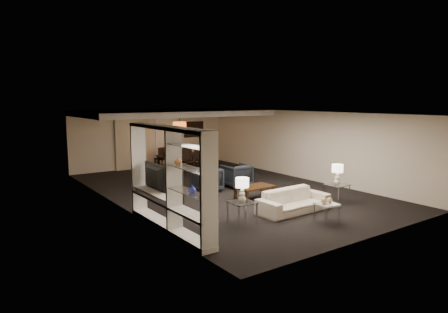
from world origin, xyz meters
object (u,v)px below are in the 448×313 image
chair_nm (188,161)px  floor_lamp (137,154)px  armchair_left (207,180)px  chair_fl (161,158)px  coffee_table (255,193)px  table_lamp_left (242,190)px  side_table_left (242,213)px  marble_table (326,213)px  chair_fr (185,156)px  chair_nr (201,159)px  dining_table (181,162)px  floor_speaker (181,190)px  television (151,177)px  vase_blue (192,189)px  pendant_light (180,125)px  table_lamp_right (337,174)px  armchair_right (237,176)px  vase_amber (178,161)px  sofa (294,201)px  chair_fm (173,157)px  side_table_right (337,193)px  chair_nl (175,162)px

chair_nm → floor_lamp: 2.04m
armchair_left → chair_fl: (0.60, 4.56, 0.09)m
coffee_table → table_lamp_left: (-1.70, -1.60, 0.61)m
side_table_left → marble_table: side_table_left is taller
chair_nm → chair_fl: bearing=110.3°
chair_fr → chair_fl: bearing=5.3°
chair_nr → chair_fl: size_ratio=1.00×
dining_table → floor_speaker: bearing=-116.5°
dining_table → chair_fl: bearing=134.7°
television → floor_speaker: size_ratio=1.05×
side_table_left → floor_lamp: floor_lamp is taller
vase_blue → side_table_left: bearing=16.8°
pendant_light → table_lamp_left: pendant_light is taller
pendant_light → chair_nr: (0.93, -0.07, -1.45)m
coffee_table → floor_speaker: size_ratio=1.07×
coffee_table → chair_nr: chair_nr is taller
chair_nr → floor_lamp: 2.60m
chair_nm → table_lamp_right: bearing=-84.9°
side_table_left → chair_fl: size_ratio=0.60×
table_lamp_right → armchair_left: bearing=124.9°
chair_nm → chair_fl: (-0.60, 1.30, 0.00)m
table_lamp_right → marble_table: 2.11m
coffee_table → chair_fl: size_ratio=1.19×
armchair_right → dining_table: bearing=-88.6°
chair_nr → armchair_right: bearing=-94.0°
vase_amber → chair_nr: 8.00m
sofa → table_lamp_right: table_lamp_right is taller
chair_fr → floor_lamp: 2.59m
sofa → table_lamp_left: bearing=178.1°
armchair_left → vase_blue: vase_blue is taller
side_table_left → television: television is taller
marble_table → chair_nr: chair_nr is taller
armchair_right → chair_nr: (0.60, 3.26, 0.09)m
side_table_left → table_lamp_left: size_ratio=0.97×
vase_amber → chair_fl: 8.55m
table_lamp_right → floor_lamp: bearing=112.5°
chair_fm → floor_speaker: bearing=57.1°
armchair_right → chair_nm: bearing=-88.6°
armchair_right → chair_nm: size_ratio=0.89×
pendant_light → chair_fr: pendant_light is taller
sofa → chair_fl: (-0.00, 7.86, 0.17)m
chair_nm → chair_fr: bearing=60.7°
side_table_right → television: (-5.02, 1.52, 0.80)m
armchair_right → chair_nl: 3.31m
armchair_right → chair_fl: (-0.60, 4.56, 0.09)m
chair_fl → chair_nm: bearing=110.9°
armchair_left → television: bearing=34.1°
chair_nr → floor_lamp: floor_lamp is taller
chair_nr → vase_blue: bearing=-116.4°
side_table_left → chair_fm: chair_fm is taller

